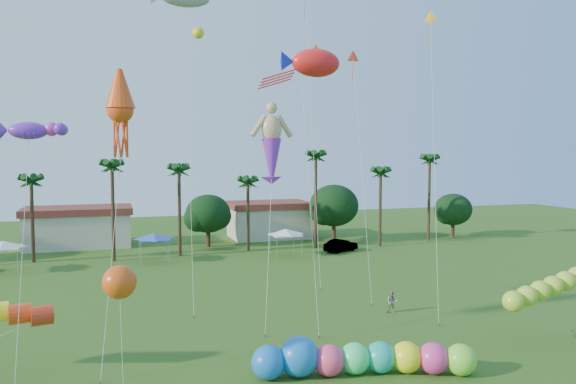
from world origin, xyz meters
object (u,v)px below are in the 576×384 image
object	(u,v)px
car_b	(341,245)
spectator_b	(392,302)
blue_ball	(268,362)
caterpillar_inflatable	(370,358)

from	to	relation	value
car_b	spectator_b	xyz separation A→B (m)	(-6.31, -24.05, 0.07)
spectator_b	blue_ball	xyz separation A→B (m)	(-11.53, -8.61, 0.07)
car_b	spectator_b	size ratio (longest dim) A/B	2.76
blue_ball	car_b	bearing A→B (deg)	61.35
car_b	spectator_b	world-z (taller)	spectator_b
spectator_b	caterpillar_inflatable	distance (m)	11.54
car_b	caterpillar_inflatable	xyz separation A→B (m)	(-12.72, -33.65, 0.14)
car_b	blue_ball	bearing A→B (deg)	125.48
caterpillar_inflatable	blue_ball	bearing A→B (deg)	-175.09
car_b	blue_ball	world-z (taller)	blue_ball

